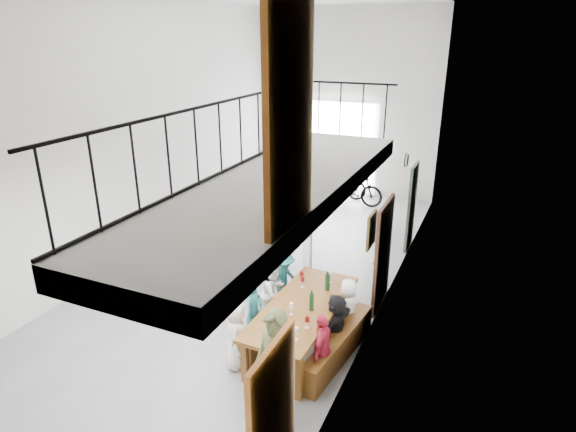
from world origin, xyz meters
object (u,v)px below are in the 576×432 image
at_px(bench_inner, 270,325).
at_px(host_standing, 275,372).
at_px(tasting_table, 303,310).
at_px(side_bench, 180,230).
at_px(serving_counter, 289,173).
at_px(oak_barrel, 261,182).
at_px(bicycle_near, 337,182).

xyz_separation_m(bench_inner, host_standing, (0.91, -1.72, 0.62)).
xyz_separation_m(tasting_table, host_standing, (0.30, -1.64, 0.14)).
bearing_deg(side_bench, serving_counter, 81.39).
height_order(bench_inner, oak_barrel, oak_barrel).
bearing_deg(oak_barrel, bench_inner, -61.99).
bearing_deg(tasting_table, side_bench, 148.49).
height_order(bench_inner, host_standing, host_standing).
xyz_separation_m(serving_counter, bicycle_near, (1.75, -0.33, 0.01)).
height_order(bench_inner, serving_counter, serving_counter).
height_order(tasting_table, bench_inner, tasting_table).
bearing_deg(side_bench, tasting_table, -33.07).
xyz_separation_m(oak_barrel, serving_counter, (0.49, 1.10, 0.04)).
distance_m(side_bench, bicycle_near, 5.26).
height_order(oak_barrel, serving_counter, serving_counter).
relative_size(bench_inner, oak_barrel, 2.28).
relative_size(oak_barrel, bicycle_near, 0.47).
relative_size(tasting_table, oak_barrel, 2.90).
bearing_deg(serving_counter, host_standing, -73.88).
bearing_deg(bicycle_near, bench_inner, -169.01).
xyz_separation_m(bench_inner, bicycle_near, (-1.30, 7.41, 0.25)).
xyz_separation_m(host_standing, bicycle_near, (-2.21, 9.12, -0.37)).
bearing_deg(serving_counter, oak_barrel, -120.53).
bearing_deg(side_bench, bench_inner, -36.28).
height_order(tasting_table, oak_barrel, oak_barrel).
height_order(serving_counter, bicycle_near, bicycle_near).
relative_size(bench_inner, side_bench, 1.18).
bearing_deg(tasting_table, host_standing, -77.92).
bearing_deg(host_standing, tasting_table, 113.61).
xyz_separation_m(tasting_table, side_bench, (-4.40, 2.87, -0.47)).
bearing_deg(bench_inner, oak_barrel, 117.43).
relative_size(bench_inner, serving_counter, 1.11).
xyz_separation_m(oak_barrel, bicycle_near, (2.24, 0.76, 0.05)).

